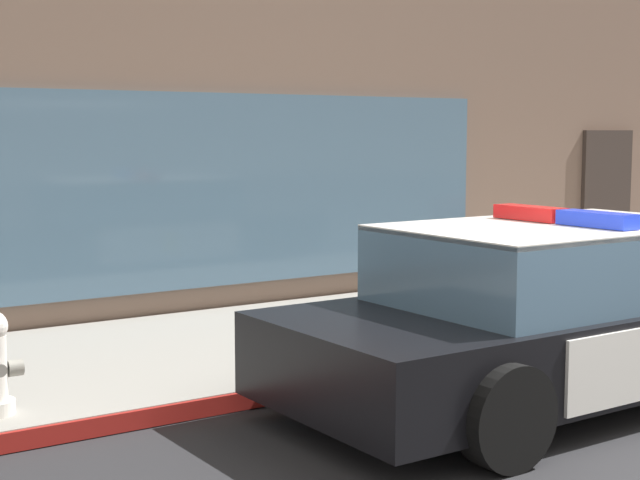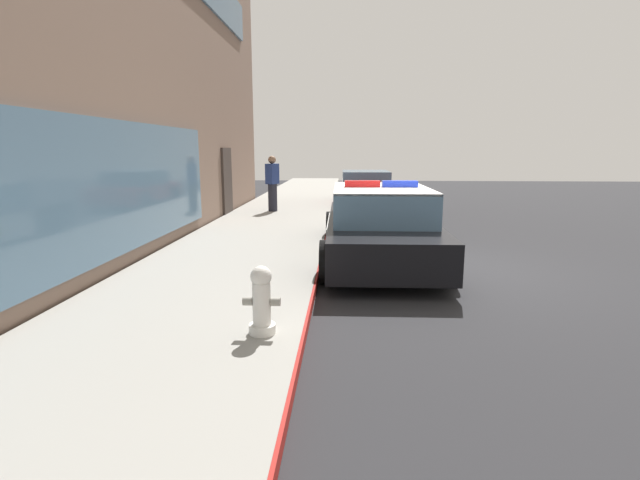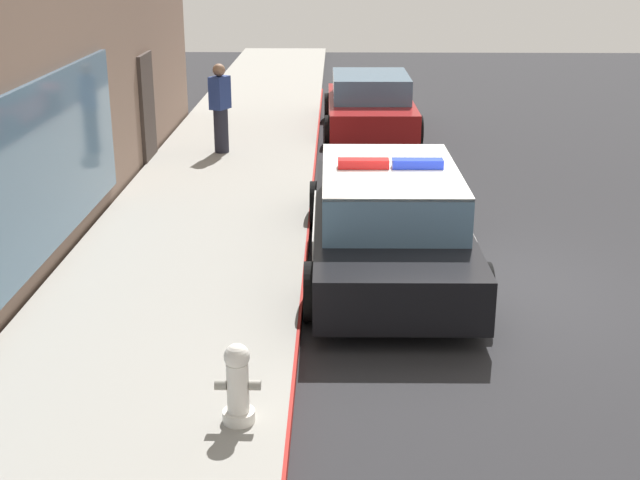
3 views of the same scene
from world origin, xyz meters
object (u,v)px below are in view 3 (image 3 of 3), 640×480
object	(u,v)px
pedestrian_on_sidewalk	(220,108)
fire_hydrant	(238,384)
car_down_street	(370,104)
police_cruiser	(388,218)

from	to	relation	value
pedestrian_on_sidewalk	fire_hydrant	bearing A→B (deg)	124.04
car_down_street	police_cruiser	bearing A→B (deg)	178.57
fire_hydrant	car_down_street	distance (m)	12.70
police_cruiser	fire_hydrant	world-z (taller)	police_cruiser
police_cruiser	car_down_street	xyz separation A→B (m)	(8.51, -0.08, -0.05)
car_down_street	pedestrian_on_sidewalk	bearing A→B (deg)	130.57
police_cruiser	pedestrian_on_sidewalk	world-z (taller)	pedestrian_on_sidewalk
car_down_street	pedestrian_on_sidewalk	size ratio (longest dim) A/B	2.48
police_cruiser	car_down_street	world-z (taller)	police_cruiser
police_cruiser	fire_hydrant	bearing A→B (deg)	159.34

